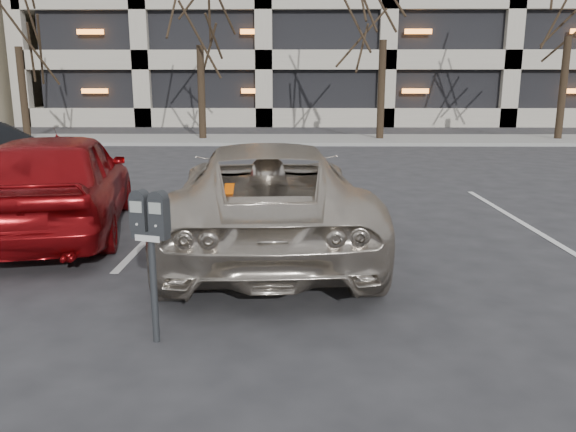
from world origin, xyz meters
The scene contains 6 objects.
ground centered at (0.00, 0.00, 0.00)m, with size 140.00×140.00×0.00m, color #28282B.
sidewalk centered at (0.00, 16.00, 0.06)m, with size 80.00×4.00×0.12m, color gray.
stall_lines centered at (-1.40, 2.30, 0.01)m, with size 16.90×5.20×0.00m.
parking_meter centered at (-0.50, -2.02, 0.96)m, with size 0.34×0.21×1.25m.
suv_silver centered at (0.30, 0.77, 0.70)m, with size 2.64×5.17×1.40m.
car_red centered at (-2.73, 1.53, 0.76)m, with size 1.78×4.44×1.51m, color maroon.
Camera 1 is at (0.65, -6.32, 2.06)m, focal length 35.00 mm.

